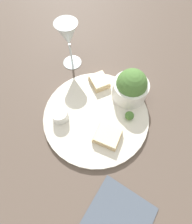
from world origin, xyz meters
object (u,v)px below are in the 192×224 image
Objects in this scene: salad_bowl at (131,87)px; sauce_ramekin at (60,115)px; napkin at (118,219)px; cheese_toast_near at (108,136)px; cheese_toast_far at (99,81)px; wine_glass at (68,36)px.

salad_bowl reaches higher than sauce_ramekin.
cheese_toast_near is at bearing 123.00° from napkin.
sauce_ramekin is 0.16m from cheese_toast_near.
cheese_toast_far is at bearing 123.60° from cheese_toast_near.
napkin is (0.12, -0.18, -0.02)m from cheese_toast_near.
wine_glass is 0.57m from napkin.
cheese_toast_far is (-0.11, -0.00, -0.04)m from salad_bowl.
cheese_toast_far is at bearing -178.41° from salad_bowl.
cheese_toast_far is 0.18m from wine_glass.
wine_glass reaches higher than cheese_toast_near.
napkin is at bearing -47.03° from wine_glass.
sauce_ramekin is at bearing -177.06° from cheese_toast_near.
salad_bowl reaches higher than cheese_toast_near.
salad_bowl is 0.27m from wine_glass.
sauce_ramekin is at bearing 148.30° from napkin.
sauce_ramekin is 0.27m from wine_glass.
sauce_ramekin is 0.65× the size of cheese_toast_near.
cheese_toast_near is 0.46× the size of wine_glass.
napkin is (0.23, -0.36, -0.02)m from cheese_toast_far.
salad_bowl is 0.68× the size of napkin.
salad_bowl is 1.46× the size of cheese_toast_near.
cheese_toast_far is (-0.11, 0.17, 0.00)m from cheese_toast_near.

